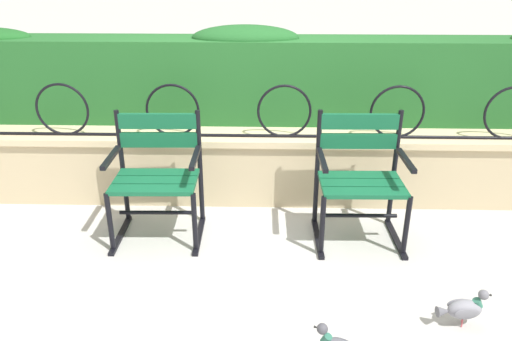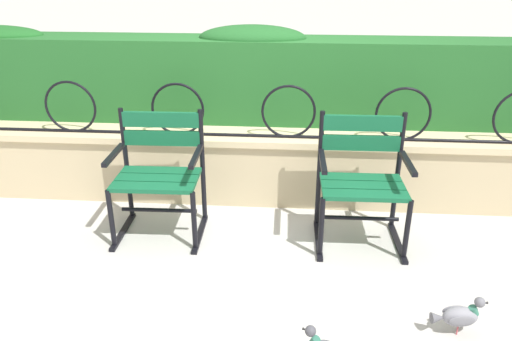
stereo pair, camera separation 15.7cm
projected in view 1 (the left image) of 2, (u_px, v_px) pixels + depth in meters
The scene contains 7 objects.
ground_plane at pixel (256, 245), 3.46m from camera, with size 60.00×60.00×0.00m, color #B7B5AF.
stone_wall at pixel (258, 166), 4.03m from camera, with size 8.05×0.41×0.57m.
iron_arch_fence at pixel (232, 114), 3.78m from camera, with size 7.50×0.02×0.42m.
hedge_row at pixel (258, 77), 4.15m from camera, with size 7.89×0.47×0.79m.
park_chair_left at pixel (157, 173), 3.44m from camera, with size 0.62×0.53×0.88m.
park_chair_right at pixel (360, 176), 3.40m from camera, with size 0.61×0.53×0.89m.
pigeon_near_chairs at pixel (464, 308), 2.66m from camera, with size 0.29×0.12×0.22m.
Camera 1 is at (0.08, -2.97, 1.86)m, focal length 34.41 mm.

